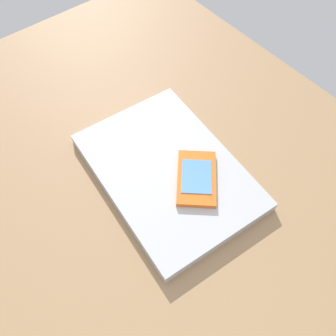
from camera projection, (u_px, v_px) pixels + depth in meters
The scene contains 3 objects.
desk_surface at pixel (185, 221), 59.14cm from camera, with size 120.00×80.00×3.00cm, color #9E7751.
laptop_closed at pixel (168, 171), 61.37cm from camera, with size 30.52×21.26×2.04cm, color #B7BABC.
cell_phone_on_laptop at pixel (196, 178), 58.85cm from camera, with size 11.81×11.50×1.08cm.
Camera 1 is at (17.69, -17.86, 55.79)cm, focal length 38.71 mm.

